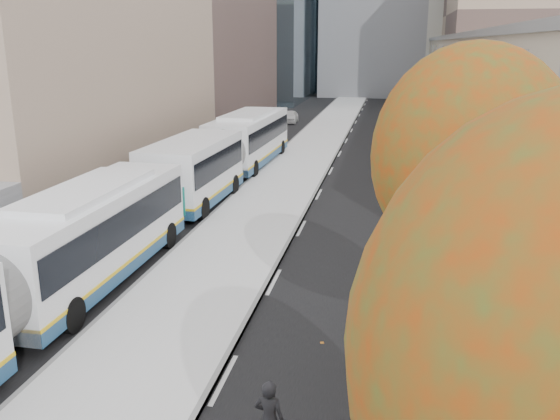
# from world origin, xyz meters

# --- Properties ---
(bus_platform) EXTENTS (4.25, 150.00, 0.15)m
(bus_platform) POSITION_xyz_m (-3.88, 35.00, 0.07)
(bus_platform) COLOR silver
(bus_platform) RESTS_ON ground
(sidewalk) EXTENTS (4.75, 150.00, 0.08)m
(sidewalk) POSITION_xyz_m (4.12, 35.00, 0.04)
(sidewalk) COLOR gray
(sidewalk) RESTS_ON ground
(building_tan) EXTENTS (18.00, 92.00, 8.00)m
(building_tan) POSITION_xyz_m (15.50, 64.00, 4.00)
(building_tan) COLOR #9B9778
(building_tan) RESTS_ON ground
(tree_c) EXTENTS (4.20, 4.20, 7.28)m
(tree_c) POSITION_xyz_m (3.60, 13.00, 5.25)
(tree_c) COLOR black
(tree_c) RESTS_ON sidewalk
(bus_near) EXTENTS (2.81, 18.11, 3.02)m
(bus_near) POSITION_xyz_m (-7.55, 12.94, 1.65)
(bus_near) COLOR white
(bus_near) RESTS_ON ground
(bus_far) EXTENTS (3.38, 19.25, 3.20)m
(bus_far) POSITION_xyz_m (-7.15, 32.58, 1.75)
(bus_far) COLOR white
(bus_far) RESTS_ON ground
(distant_car) EXTENTS (1.64, 3.65, 1.22)m
(distant_car) POSITION_xyz_m (-8.05, 58.33, 0.61)
(distant_car) COLOR silver
(distant_car) RESTS_ON ground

